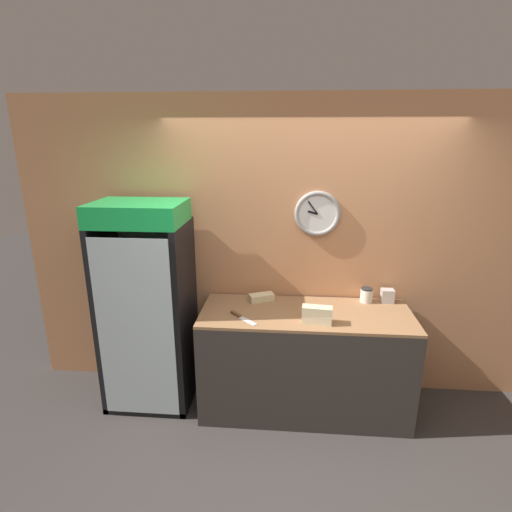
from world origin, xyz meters
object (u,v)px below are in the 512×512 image
Objects in this scene: napkin_dispenser at (387,296)px; chefs_knife at (240,316)px; sandwich_flat_left at (261,297)px; condiment_jar at (366,295)px; beverage_cooler at (149,295)px; sandwich_stack_middle at (317,311)px; sandwich_stack_bottom at (317,319)px.

chefs_knife is at bearing -161.91° from napkin_dispenser.
sandwich_flat_left is 1.84× the size of condiment_jar.
chefs_knife is (0.84, -0.22, -0.07)m from beverage_cooler.
chefs_knife is at bearing 174.98° from sandwich_stack_middle.
beverage_cooler is 15.35× the size of napkin_dispenser.
sandwich_flat_left is 0.99× the size of chefs_knife.
sandwich_stack_middle is 0.66m from condiment_jar.
sandwich_stack_middle is 0.80m from napkin_dispenser.
sandwich_stack_bottom reaches higher than chefs_knife.
sandwich_stack_middle is 0.63m from sandwich_flat_left.
sandwich_flat_left is 0.94m from condiment_jar.
sandwich_flat_left is at bearing 138.64° from sandwich_stack_middle.
napkin_dispenser is (2.11, 0.20, -0.01)m from beverage_cooler.
sandwich_stack_bottom is at bearing -135.38° from condiment_jar.
sandwich_stack_middle is 1.01× the size of sandwich_flat_left.
chefs_knife is at bearing -14.67° from beverage_cooler.
condiment_jar is at bearing 44.62° from sandwich_stack_bottom.
condiment_jar is 1.09× the size of napkin_dispenser.
beverage_cooler is at bearing 169.37° from sandwich_stack_bottom.
napkin_dispenser reaches higher than sandwich_stack_bottom.
sandwich_stack_middle is at bearing -144.16° from napkin_dispenser.
condiment_jar is at bearing 2.95° from sandwich_flat_left.
sandwich_stack_middle is at bearing 0.00° from sandwich_stack_bottom.
sandwich_flat_left is 2.00× the size of napkin_dispenser.
beverage_cooler is 7.67× the size of sandwich_flat_left.
napkin_dispenser is at bearing 18.09° from chefs_knife.
napkin_dispenser is (0.18, 0.01, -0.00)m from condiment_jar.
beverage_cooler reaches higher than sandwich_stack_bottom.
beverage_cooler is at bearing -174.69° from napkin_dispenser.
condiment_jar is at bearing 20.46° from chefs_knife.
chefs_knife is at bearing -159.54° from condiment_jar.
beverage_cooler is at bearing 169.37° from sandwich_stack_middle.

